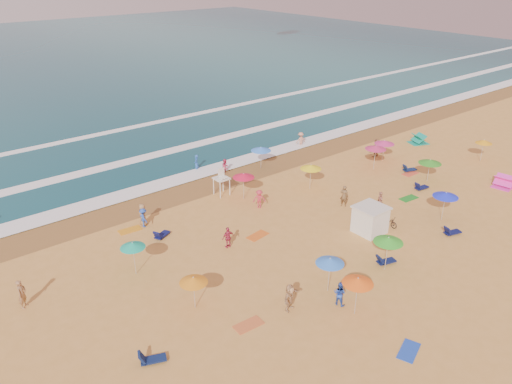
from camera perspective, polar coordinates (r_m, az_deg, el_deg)
ground at (r=35.59m, az=2.57°, el=-6.61°), size 220.00×220.00×0.00m
wet_sand at (r=44.57m, az=-8.03°, el=0.10°), size 220.00×220.00×0.00m
surf_foam at (r=51.76m, az=-13.14°, el=3.44°), size 200.00×18.70×0.05m
cabana at (r=38.21m, az=12.91°, el=-3.16°), size 2.00×2.00×2.00m
cabana_roof at (r=37.73m, az=13.06°, el=-1.75°), size 2.20×2.20×0.12m
bicycle at (r=39.70m, az=14.90°, el=-3.22°), size 0.56×1.59×0.83m
lifeguard_stand at (r=43.17m, az=-3.96°, el=0.96°), size 1.20×1.20×2.10m
beach_umbrellas at (r=35.93m, az=5.47°, el=-2.50°), size 53.25×30.18×0.73m
loungers at (r=35.73m, az=12.54°, el=-6.81°), size 35.81×21.90×0.34m
towels at (r=32.52m, az=3.37°, el=-10.04°), size 47.89×25.11×0.03m
popup_tents at (r=54.09m, az=22.00°, el=3.74°), size 6.23×13.75×1.20m
beachgoers at (r=38.69m, az=-1.21°, el=-2.42°), size 42.92×24.93×2.14m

